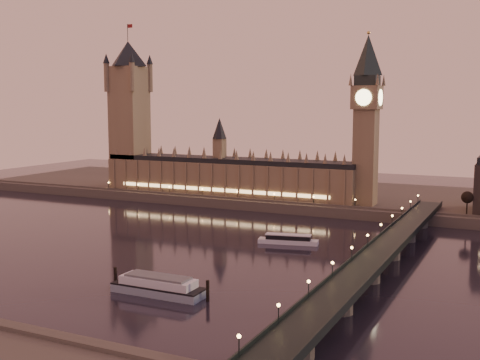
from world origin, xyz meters
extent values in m
plane|color=black|center=(0.00, 0.00, 0.00)|extent=(700.00, 700.00, 0.00)
cube|color=#423D35|center=(30.00, 165.00, 3.00)|extent=(560.00, 130.00, 6.00)
cube|color=brown|center=(-40.00, 121.00, 17.00)|extent=(180.00, 26.00, 22.00)
cube|color=black|center=(-40.00, 121.00, 29.60)|extent=(180.00, 22.00, 3.20)
cube|color=#FFCC7F|center=(-40.00, 107.50, 11.00)|extent=(153.00, 0.25, 2.20)
cube|color=brown|center=(-120.00, 121.00, 50.00)|extent=(22.00, 22.00, 88.00)
cone|color=black|center=(-120.00, 121.00, 103.00)|extent=(31.68, 31.68, 18.00)
cylinder|color=black|center=(-120.00, 121.00, 118.00)|extent=(0.44, 0.44, 12.00)
cube|color=maroon|center=(-117.80, 121.00, 122.50)|extent=(4.00, 0.15, 2.50)
cube|color=brown|center=(54.00, 121.00, 35.00)|extent=(13.00, 13.00, 58.00)
cube|color=brown|center=(54.00, 121.00, 71.00)|extent=(16.00, 16.00, 14.00)
cylinder|color=#FFEAA5|center=(54.00, 112.82, 71.00)|extent=(9.60, 0.35, 9.60)
cylinder|color=#FFEAA5|center=(45.82, 121.00, 71.00)|extent=(0.35, 9.60, 9.60)
cube|color=black|center=(54.00, 121.00, 81.00)|extent=(13.00, 13.00, 6.00)
cone|color=black|center=(54.00, 121.00, 96.00)|extent=(17.68, 17.68, 24.00)
sphere|color=gold|center=(54.00, 121.00, 109.00)|extent=(2.00, 2.00, 2.00)
cube|color=black|center=(92.00, 0.00, 8.00)|extent=(13.00, 260.00, 2.00)
cube|color=black|center=(85.70, 0.00, 9.50)|extent=(0.60, 260.00, 1.00)
cube|color=black|center=(98.30, 0.00, 9.50)|extent=(0.60, 260.00, 1.00)
cylinder|color=black|center=(113.84, 109.00, 10.99)|extent=(0.70, 0.70, 9.98)
sphere|color=black|center=(113.84, 109.00, 16.21)|extent=(6.66, 6.66, 6.66)
cube|color=silver|center=(40.94, 26.87, 1.06)|extent=(29.58, 12.36, 2.12)
cube|color=black|center=(40.94, 26.87, 3.18)|extent=(22.00, 9.63, 2.12)
cube|color=silver|center=(40.94, 26.87, 4.43)|extent=(22.61, 10.00, 0.39)
cube|color=#8091A3|center=(28.16, -66.45, 1.40)|extent=(34.45, 9.84, 2.80)
cube|color=black|center=(28.16, -66.45, 3.06)|extent=(34.45, 9.84, 0.54)
cube|color=silver|center=(28.16, -66.45, 4.73)|extent=(28.00, 8.73, 2.80)
cube|color=#595B5E|center=(28.16, -66.45, 6.51)|extent=(23.69, 7.64, 0.75)
cylinder|color=black|center=(8.81, -65.54, 3.66)|extent=(1.18, 1.18, 7.31)
cylinder|color=black|center=(47.51, -65.35, 3.66)|extent=(1.18, 1.18, 7.31)
camera|label=1|loc=(143.97, -239.01, 66.50)|focal=45.00mm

